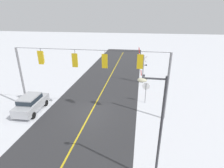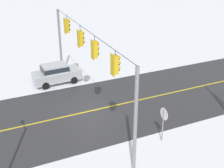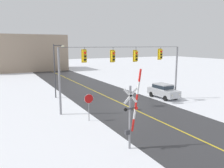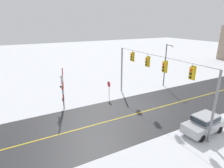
{
  "view_description": "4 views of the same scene",
  "coord_description": "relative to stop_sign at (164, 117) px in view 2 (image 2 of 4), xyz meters",
  "views": [
    {
      "loc": [
        -4.58,
        14.77,
        9.08
      ],
      "look_at": [
        -1.94,
        -1.01,
        2.74
      ],
      "focal_mm": 28.23,
      "sensor_mm": 36.0,
      "label": 1
    },
    {
      "loc": [
        -18.64,
        6.6,
        11.61
      ],
      "look_at": [
        -2.83,
        -0.58,
        3.36
      ],
      "focal_mm": 49.27,
      "sensor_mm": 36.0,
      "label": 2
    },
    {
      "loc": [
        -12.04,
        -20.31,
        6.43
      ],
      "look_at": [
        -2.91,
        -2.54,
        2.95
      ],
      "focal_mm": 36.27,
      "sensor_mm": 36.0,
      "label": 3
    },
    {
      "loc": [
        14.83,
        -13.35,
        9.51
      ],
      "look_at": [
        -3.76,
        -3.32,
        2.5
      ],
      "focal_mm": 29.78,
      "sensor_mm": 36.0,
      "label": 4
    }
  ],
  "objects": [
    {
      "name": "ground_plane",
      "position": [
        5.32,
        2.93,
        -1.71
      ],
      "size": [
        160.0,
        160.0,
        0.0
      ],
      "primitive_type": "plane",
      "color": "white"
    },
    {
      "name": "road_asphalt",
      "position": [
        5.32,
        8.93,
        -1.71
      ],
      "size": [
        9.0,
        80.0,
        0.01
      ],
      "primitive_type": "cube",
      "color": "#303033",
      "rests_on": "ground"
    },
    {
      "name": "lane_centre_line",
      "position": [
        5.32,
        8.93,
        -1.7
      ],
      "size": [
        0.14,
        72.0,
        0.01
      ],
      "primitive_type": "cube",
      "color": "gold",
      "rests_on": "ground"
    },
    {
      "name": "signal_span",
      "position": [
        5.28,
        2.92,
        2.7
      ],
      "size": [
        14.2,
        0.47,
        6.22
      ],
      "color": "gray",
      "rests_on": "ground"
    },
    {
      "name": "stop_sign",
      "position": [
        0.0,
        0.0,
        0.0
      ],
      "size": [
        0.8,
        0.09,
        2.35
      ],
      "color": "gray",
      "rests_on": "ground"
    },
    {
      "name": "parked_car_silver",
      "position": [
        11.17,
        3.79,
        -0.76
      ],
      "size": [
        1.96,
        4.26,
        1.74
      ],
      "color": "#B7BABF",
      "rests_on": "ground"
    }
  ]
}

